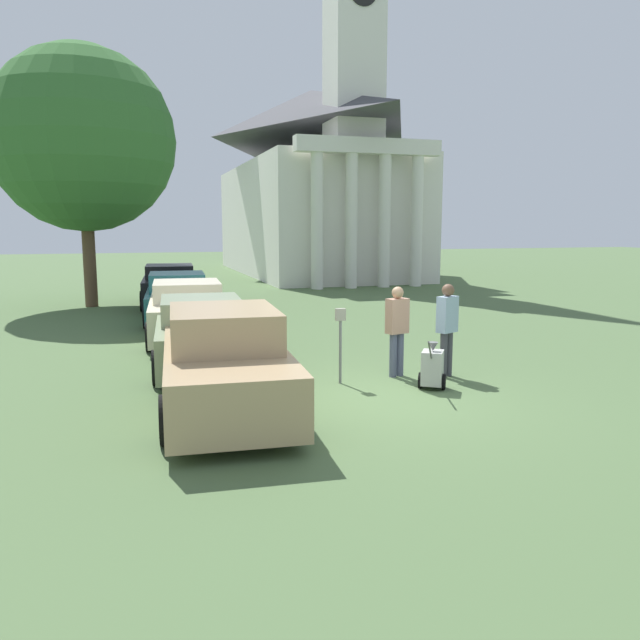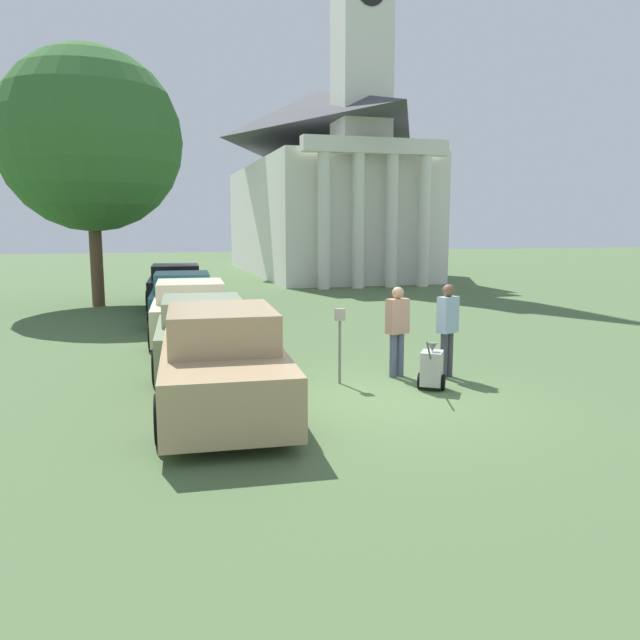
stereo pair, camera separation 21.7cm
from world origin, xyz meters
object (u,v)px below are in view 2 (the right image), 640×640
(parked_car_sage, at_px, (203,333))
(parked_car_black, at_px, (176,286))
(parked_car_teal, at_px, (183,298))
(church, at_px, (321,176))
(parking_meter, at_px, (340,332))
(equipment_cart, at_px, (432,368))
(person_worker, at_px, (397,326))
(person_supervisor, at_px, (448,324))
(parked_car_cream, at_px, (191,311))
(parked_car_tan, at_px, (222,362))

(parked_car_sage, relative_size, parked_car_black, 1.01)
(parked_car_teal, relative_size, church, 0.21)
(parked_car_black, xyz_separation_m, parking_meter, (2.27, -12.49, 0.26))
(parked_car_teal, height_order, equipment_cart, parked_car_teal)
(person_worker, bearing_deg, person_supervisor, 146.60)
(parked_car_cream, xyz_separation_m, parking_meter, (2.27, -5.46, 0.26))
(parked_car_cream, xyz_separation_m, equipment_cart, (3.71, -6.30, -0.32))
(parked_car_sage, bearing_deg, parked_car_teal, 93.56)
(parked_car_tan, height_order, person_supervisor, person_supervisor)
(parked_car_teal, distance_m, equipment_cart, 10.36)
(parking_meter, xyz_separation_m, church, (6.99, 25.61, 4.83))
(parked_car_sage, distance_m, person_supervisor, 4.98)
(parked_car_teal, xyz_separation_m, equipment_cart, (3.71, -9.66, -0.29))
(parked_car_sage, height_order, church, church)
(parked_car_teal, bearing_deg, person_supervisor, -60.30)
(parked_car_cream, xyz_separation_m, church, (9.26, 20.16, 5.10))
(church, bearing_deg, parking_meter, -105.27)
(parked_car_tan, relative_size, parked_car_black, 1.06)
(parked_car_sage, xyz_separation_m, parked_car_teal, (-0.00, 6.58, 0.01))
(person_worker, relative_size, equipment_cart, 1.74)
(parked_car_black, relative_size, person_worker, 2.79)
(parked_car_tan, bearing_deg, person_supervisor, 14.61)
(parking_meter, bearing_deg, parked_car_tan, -157.13)
(parked_car_black, distance_m, church, 16.85)
(parked_car_sage, height_order, person_supervisor, person_supervisor)
(parked_car_black, height_order, equipment_cart, parked_car_black)
(parked_car_teal, xyz_separation_m, person_supervisor, (4.38, -8.92, 0.34))
(parked_car_black, relative_size, parking_meter, 3.49)
(parked_car_cream, xyz_separation_m, parked_car_teal, (-0.00, 3.36, -0.02))
(parking_meter, distance_m, church, 26.99)
(person_worker, relative_size, church, 0.08)
(church, bearing_deg, person_worker, -102.81)
(parked_car_tan, height_order, parked_car_sage, parked_car_tan)
(parked_car_teal, height_order, person_supervisor, person_supervisor)
(parked_car_teal, bearing_deg, parked_car_black, 93.55)
(parked_car_sage, relative_size, parked_car_cream, 1.01)
(person_supervisor, bearing_deg, equipment_cart, 21.62)
(parked_car_teal, distance_m, person_supervisor, 9.94)
(parked_car_black, bearing_deg, parked_car_teal, -86.45)
(parked_car_sage, xyz_separation_m, parked_car_cream, (0.00, 3.22, 0.03))
(parked_car_tan, bearing_deg, parked_car_cream, 93.55)
(parked_car_tan, relative_size, equipment_cart, 5.13)
(person_worker, distance_m, equipment_cart, 1.23)
(parked_car_tan, relative_size, person_worker, 2.95)
(person_worker, xyz_separation_m, church, (5.78, 25.42, 4.81))
(church, bearing_deg, parked_car_black, -125.20)
(parked_car_sage, bearing_deg, parked_car_black, 93.55)
(parked_car_cream, bearing_deg, church, 68.88)
(parked_car_teal, relative_size, person_worker, 2.76)
(parked_car_tan, height_order, parked_car_black, parked_car_tan)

